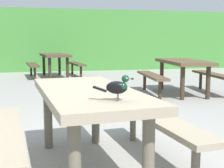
{
  "coord_description": "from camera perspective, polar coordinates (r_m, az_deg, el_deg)",
  "views": [
    {
      "loc": [
        -0.37,
        -2.73,
        1.16
      ],
      "look_at": [
        0.14,
        -0.5,
        0.84
      ],
      "focal_mm": 49.94,
      "sensor_mm": 36.0,
      "label": 1
    }
  ],
  "objects": [
    {
      "name": "picnic_table_mid_left",
      "position": [
        10.18,
        -10.42,
        4.38
      ],
      "size": [
        1.86,
        1.89,
        0.74
      ],
      "color": "#473828",
      "rests_on": "ground"
    },
    {
      "name": "picnic_table_far_centre",
      "position": [
        7.0,
        12.87,
        2.77
      ],
      "size": [
        1.82,
        1.86,
        0.74
      ],
      "color": "brown",
      "rests_on": "ground"
    },
    {
      "name": "bird_grackle",
      "position": [
        2.17,
        1.15,
        -0.46
      ],
      "size": [
        0.27,
        0.14,
        0.18
      ],
      "color": "black",
      "rests_on": "picnic_table_foreground"
    },
    {
      "name": "picnic_table_foreground",
      "position": [
        2.77,
        -4.5,
        -4.67
      ],
      "size": [
        1.84,
        1.87,
        0.74
      ],
      "color": "gray",
      "rests_on": "ground"
    },
    {
      "name": "hedge_wall",
      "position": [
        12.63,
        -11.17,
        7.85
      ],
      "size": [
        28.0,
        1.25,
        2.36
      ],
      "primitive_type": "cube",
      "color": "#428438",
      "rests_on": "ground"
    },
    {
      "name": "ground_plane",
      "position": [
        2.99,
        -4.83,
        -14.93
      ],
      "size": [
        60.0,
        60.0,
        0.0
      ],
      "primitive_type": "plane",
      "color": "gray"
    }
  ]
}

